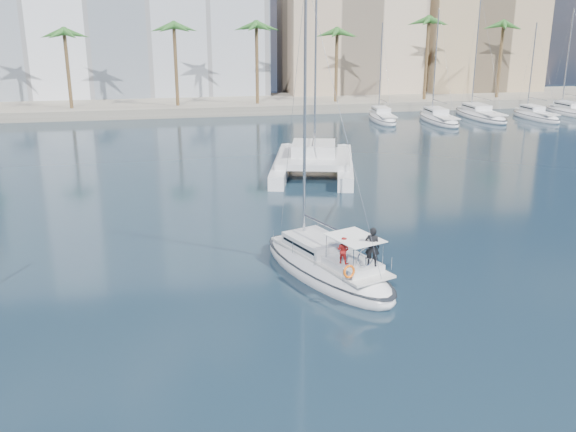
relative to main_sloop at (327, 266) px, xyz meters
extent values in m
plane|color=black|center=(-1.47, -1.05, -0.50)|extent=(160.00, 160.00, 0.00)
cube|color=gray|center=(-1.47, 59.95, 0.10)|extent=(120.00, 14.00, 1.20)
cube|color=white|center=(-13.47, 71.95, 13.50)|extent=(42.00, 16.00, 28.00)
cube|color=#C8AF90|center=(20.53, 68.95, 9.50)|extent=(20.00, 14.00, 20.00)
cube|color=tan|center=(40.53, 66.95, 8.50)|extent=(18.00, 12.00, 18.00)
cylinder|color=brown|center=(-1.47, 55.95, 4.75)|extent=(0.44, 0.44, 10.50)
sphere|color=#2B6224|center=(-1.47, 55.95, 10.00)|extent=(3.60, 3.60, 3.60)
cylinder|color=brown|center=(32.53, 55.95, 4.75)|extent=(0.44, 0.44, 10.50)
sphere|color=#2B6224|center=(32.53, 55.95, 10.00)|extent=(3.60, 3.60, 3.60)
ellipsoid|color=white|center=(-0.01, 0.02, -0.19)|extent=(6.64, 10.65, 2.11)
ellipsoid|color=black|center=(-0.01, 0.02, 0.11)|extent=(6.71, 10.75, 0.18)
cube|color=silver|center=(0.06, -0.16, 0.61)|extent=(4.87, 7.94, 0.12)
cube|color=silver|center=(-0.36, 0.93, 0.97)|extent=(3.22, 3.88, 0.60)
cube|color=black|center=(-0.36, 0.93, 0.99)|extent=(3.10, 3.52, 0.14)
cylinder|color=#B7BABF|center=(-0.77, 2.03, 7.33)|extent=(0.15, 0.15, 13.32)
cylinder|color=#B7BABF|center=(-0.04, 0.11, 2.17)|extent=(1.57, 3.87, 0.11)
cube|color=silver|center=(0.76, -1.99, 0.85)|extent=(2.71, 3.06, 0.36)
cube|color=white|center=(0.79, -2.08, 2.22)|extent=(2.71, 3.06, 0.04)
torus|color=silver|center=(1.11, -2.90, 1.52)|extent=(0.91, 0.39, 0.96)
torus|color=#F65E0C|center=(0.09, -3.71, 1.22)|extent=(0.66, 0.41, 0.64)
imported|color=black|center=(1.45, -2.76, 1.97)|extent=(0.82, 0.70, 1.89)
imported|color=#AB1B1A|center=(0.21, -2.20, 1.68)|extent=(0.79, 0.79, 1.29)
cube|color=white|center=(1.77, 22.50, 0.05)|extent=(4.45, 12.73, 1.10)
cube|color=white|center=(6.82, 21.16, 0.05)|extent=(4.45, 12.73, 1.10)
cube|color=silver|center=(4.13, 21.21, 0.80)|extent=(7.44, 8.32, 0.50)
cube|color=silver|center=(4.30, 21.83, 1.50)|extent=(4.40, 4.63, 1.00)
cube|color=black|center=(4.30, 21.83, 1.55)|extent=(4.29, 4.14, 0.18)
cylinder|color=#B7BABF|center=(4.79, 23.70, 9.57)|extent=(0.18, 0.18, 17.14)
ellipsoid|color=silver|center=(0.66, 3.98, 0.32)|extent=(0.19, 0.36, 0.17)
sphere|color=silver|center=(0.66, 4.15, 0.34)|extent=(0.09, 0.09, 0.09)
cube|color=gray|center=(0.41, 3.98, 0.35)|extent=(0.41, 0.15, 0.10)
cube|color=gray|center=(0.92, 3.98, 0.35)|extent=(0.41, 0.15, 0.10)
camera|label=1|loc=(-7.58, -29.44, 12.36)|focal=40.00mm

